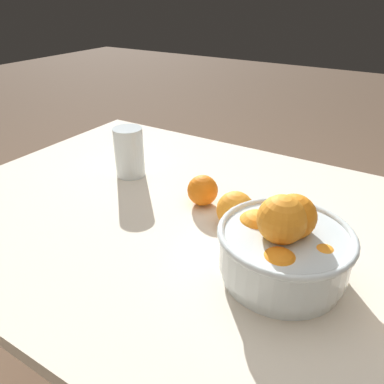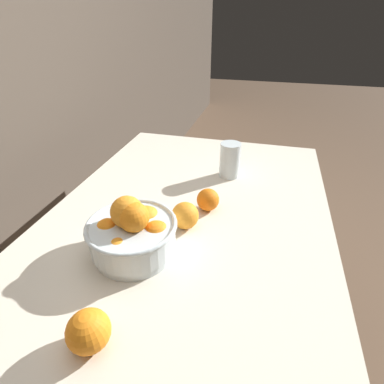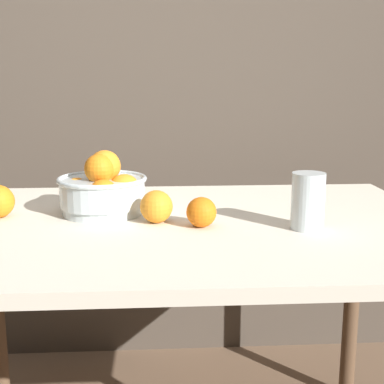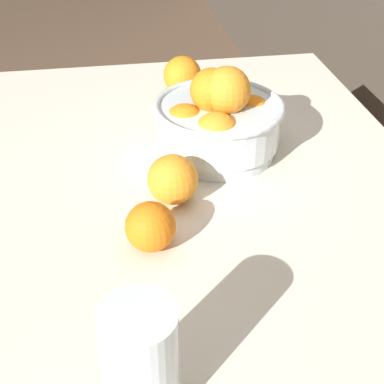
# 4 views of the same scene
# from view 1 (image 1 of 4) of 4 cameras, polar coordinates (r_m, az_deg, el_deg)

# --- Properties ---
(dining_table) EXTENTS (1.27, 0.85, 0.73)m
(dining_table) POSITION_cam_1_polar(r_m,az_deg,el_deg) (0.86, 2.20, -8.66)
(dining_table) COLOR beige
(dining_table) RESTS_ON ground_plane
(fruit_bowl) EXTENTS (0.23, 0.23, 0.16)m
(fruit_bowl) POSITION_cam_1_polar(r_m,az_deg,el_deg) (0.65, 13.79, -8.06)
(fruit_bowl) COLOR silver
(fruit_bowl) RESTS_ON dining_table
(juice_glass) EXTENTS (0.08, 0.08, 0.13)m
(juice_glass) POSITION_cam_1_polar(r_m,az_deg,el_deg) (1.00, -9.51, 5.64)
(juice_glass) COLOR #F4A314
(juice_glass) RESTS_ON dining_table
(orange_loose_near_bowl) EXTENTS (0.08, 0.08, 0.08)m
(orange_loose_near_bowl) POSITION_cam_1_polar(r_m,az_deg,el_deg) (0.78, 6.61, -2.73)
(orange_loose_near_bowl) COLOR orange
(orange_loose_near_bowl) RESTS_ON dining_table
(orange_loose_front) EXTENTS (0.07, 0.07, 0.07)m
(orange_loose_front) POSITION_cam_1_polar(r_m,az_deg,el_deg) (0.86, 1.63, 0.27)
(orange_loose_front) COLOR orange
(orange_loose_front) RESTS_ON dining_table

